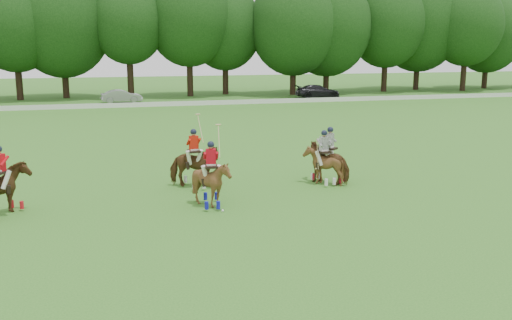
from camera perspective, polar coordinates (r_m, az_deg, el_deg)
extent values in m
plane|color=#2B661D|center=(18.27, -4.04, -7.27)|extent=(180.00, 180.00, 0.00)
cylinder|color=black|center=(66.10, -22.64, 7.58)|extent=(0.70, 0.70, 4.64)
ellipsoid|color=black|center=(66.04, -23.02, 12.44)|extent=(8.80, 8.80, 10.13)
cylinder|color=black|center=(66.71, -18.53, 7.75)|extent=(0.70, 0.70, 4.31)
ellipsoid|color=black|center=(66.65, -18.88, 13.03)|extent=(10.67, 10.67, 12.27)
cylinder|color=black|center=(65.15, -12.46, 8.41)|extent=(0.70, 0.70, 5.24)
ellipsoid|color=black|center=(65.11, -12.68, 13.36)|extent=(8.06, 8.06, 9.26)
cylinder|color=black|center=(66.06, -6.63, 8.61)|extent=(0.70, 0.70, 5.19)
ellipsoid|color=black|center=(66.04, -6.75, 13.95)|extent=(9.50, 9.50, 10.92)
cylinder|color=black|center=(68.23, -3.07, 8.47)|extent=(0.70, 0.70, 4.48)
ellipsoid|color=black|center=(68.16, -3.12, 13.06)|extent=(8.60, 8.60, 9.89)
cylinder|color=black|center=(67.54, 3.71, 8.31)|extent=(0.70, 0.70, 4.21)
ellipsoid|color=black|center=(67.47, 3.78, 13.32)|extent=(10.11, 10.11, 11.63)
cylinder|color=black|center=(70.45, 7.02, 8.33)|extent=(0.70, 0.70, 4.07)
ellipsoid|color=black|center=(70.38, 7.15, 13.17)|extent=(10.46, 10.46, 12.03)
cylinder|color=black|center=(73.97, 12.72, 8.56)|extent=(0.70, 0.70, 4.79)
ellipsoid|color=black|center=(73.92, 12.93, 13.17)|extent=(9.47, 9.47, 10.89)
cylinder|color=black|center=(77.98, 15.75, 8.43)|extent=(0.70, 0.70, 4.44)
ellipsoid|color=black|center=(77.94, 16.01, 13.04)|extent=(10.84, 10.84, 12.47)
cylinder|color=black|center=(77.92, 20.04, 8.32)|extent=(0.70, 0.70, 4.86)
ellipsoid|color=black|center=(77.88, 20.34, 12.56)|extent=(8.94, 8.94, 10.28)
cylinder|color=black|center=(83.55, 21.92, 8.02)|extent=(0.70, 0.70, 3.90)
ellipsoid|color=black|center=(83.47, 22.21, 11.74)|extent=(9.29, 9.29, 10.68)
cube|color=white|center=(55.37, -11.77, 5.43)|extent=(120.00, 0.10, 0.44)
imported|color=#959499|center=(59.74, -13.30, 6.23)|extent=(4.13, 1.73, 1.33)
imported|color=black|center=(64.08, 6.19, 6.85)|extent=(5.05, 2.35, 1.43)
imported|color=#4E3014|center=(21.62, -24.06, -2.81)|extent=(1.96, 2.31, 1.80)
cube|color=black|center=(21.48, -24.21, -1.10)|extent=(0.67, 0.71, 0.08)
imported|color=#4E3014|center=(23.79, -6.20, -0.65)|extent=(1.92, 1.70, 1.77)
cube|color=black|center=(23.66, -6.23, 0.89)|extent=(0.50, 0.61, 0.08)
cylinder|color=tan|center=(23.59, -5.58, 3.14)|extent=(0.12, 0.77, 1.08)
imported|color=#4E3014|center=(20.94, -4.48, -2.34)|extent=(1.62, 1.77, 1.74)
cube|color=black|center=(20.79, -4.51, -0.63)|extent=(0.52, 0.62, 0.08)
cylinder|color=tan|center=(20.63, -3.72, 1.89)|extent=(0.14, 0.77, 1.08)
imported|color=#4E3014|center=(24.69, 7.36, -0.28)|extent=(2.07, 2.14, 1.73)
cube|color=black|center=(24.56, 7.39, 1.17)|extent=(0.70, 0.71, 0.08)
cylinder|color=tan|center=(24.31, 7.08, 0.88)|extent=(0.16, 0.18, 1.29)
imported|color=#4E3014|center=(24.42, 6.76, -0.54)|extent=(1.51, 1.64, 1.61)
cube|color=black|center=(24.30, 6.79, 0.83)|extent=(0.52, 0.62, 0.08)
cylinder|color=tan|center=(24.17, 6.17, 0.59)|extent=(0.06, 0.21, 1.29)
sphere|color=white|center=(20.44, -3.35, -5.08)|extent=(0.09, 0.09, 0.09)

